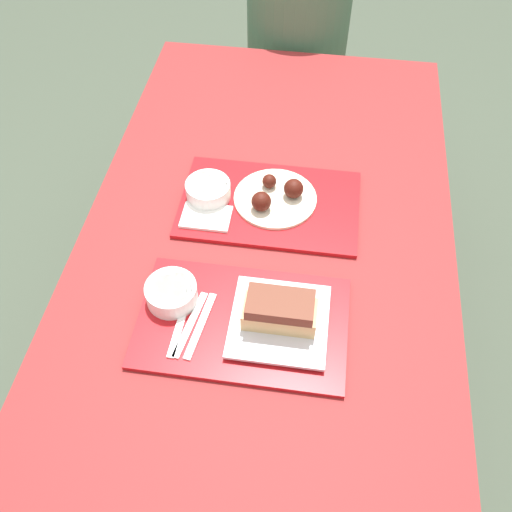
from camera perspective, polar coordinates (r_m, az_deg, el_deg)
ground_plane at (r=2.01m, az=0.48°, el=-13.77°), size 12.00×12.00×0.00m
picnic_table at (r=1.43m, az=0.66°, el=-2.20°), size 0.91×1.76×0.77m
picnic_bench_far at (r=2.41m, az=4.25°, el=14.94°), size 0.87×0.28×0.48m
tray_near at (r=1.24m, az=-1.35°, el=-6.66°), size 0.45×0.29×0.01m
tray_far at (r=1.46m, az=1.37°, el=5.20°), size 0.45×0.29×0.01m
bowl_coleslaw_near at (r=1.26m, az=-8.47°, el=-3.62°), size 0.11×0.11×0.05m
brisket_sandwich_plate at (r=1.21m, az=2.37°, el=-5.99°), size 0.21×0.21×0.09m
plastic_fork_near at (r=1.24m, az=-6.58°, el=-6.80°), size 0.04×0.17×0.00m
plastic_knife_near at (r=1.23m, az=-5.58°, el=-6.94°), size 0.04×0.17×0.00m
plastic_spoon_near at (r=1.24m, az=-7.57°, el=-6.67°), size 0.02×0.17×0.00m
condiment_packet at (r=1.27m, az=-0.99°, el=-3.97°), size 0.04×0.03×0.01m
bowl_coleslaw_far at (r=1.46m, az=-4.81°, el=6.63°), size 0.11×0.11×0.05m
wings_plate_far at (r=1.45m, az=1.98°, el=6.04°), size 0.21×0.21×0.06m
napkin_far at (r=1.42m, az=-5.00°, el=3.91°), size 0.12×0.09×0.01m
person_seated_across at (r=2.23m, az=4.23°, el=22.20°), size 0.37×0.37×0.67m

